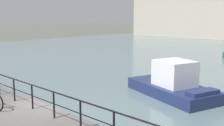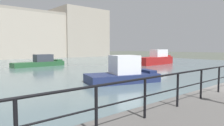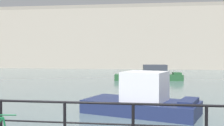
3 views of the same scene
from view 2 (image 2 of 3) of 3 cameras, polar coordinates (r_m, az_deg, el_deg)
ground_plane at (r=11.31m, az=26.55°, el=-11.07°), size 240.00×240.00×0.00m
water_basin at (r=35.88m, az=-24.45°, el=-0.70°), size 80.00×60.00×0.01m
harbor_building at (r=62.76m, az=-25.79°, el=7.25°), size 69.82×14.78×15.52m
moored_green_narrowboat at (r=33.59m, az=-19.56°, el=0.22°), size 8.15×2.64×1.86m
moored_small_launch at (r=36.26m, az=12.34°, el=1.15°), size 8.39×2.72×2.59m
moored_blue_motorboat at (r=17.19m, az=3.18°, el=-2.82°), size 6.57×4.48×2.26m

